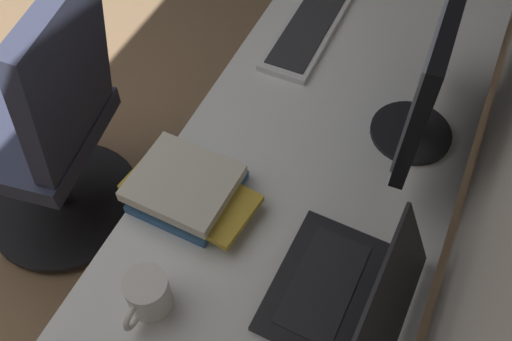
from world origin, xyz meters
TOP-DOWN VIEW (x-y plane):
  - desk at (-0.02, 1.68)m, footprint 2.21×0.67m
  - monitor_primary at (-0.42, 1.86)m, footprint 0.51×0.20m
  - laptop_leftmost at (0.05, 1.87)m, footprint 0.31×0.28m
  - keyboard_main at (-0.67, 1.50)m, footprint 0.42×0.14m
  - book_stack_near at (-0.03, 1.45)m, footprint 0.22×0.31m
  - coffee_mug at (0.23, 1.51)m, footprint 0.13×0.09m
  - office_chair at (-0.19, 0.85)m, footprint 0.56×0.58m

SIDE VIEW (x-z plane):
  - office_chair at x=-0.19m, z-range -0.03..0.94m
  - desk at x=-0.02m, z-range 0.30..1.03m
  - keyboard_main at x=-0.67m, z-range 0.73..0.75m
  - book_stack_near at x=-0.03m, z-range 0.73..0.80m
  - laptop_leftmost at x=0.05m, z-range 0.68..0.87m
  - coffee_mug at x=0.23m, z-range 0.73..0.82m
  - monitor_primary at x=-0.42m, z-range 0.76..1.20m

